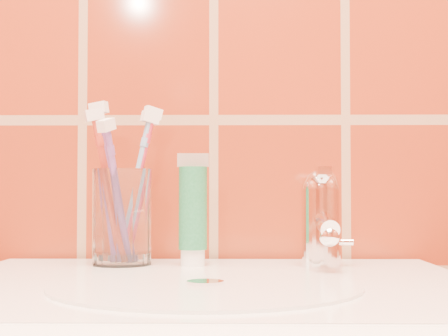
{
  "coord_description": "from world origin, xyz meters",
  "views": [
    {
      "loc": [
        0.03,
        0.25,
        0.94
      ],
      "look_at": [
        0.02,
        1.08,
        0.97
      ],
      "focal_mm": 55.0,
      "sensor_mm": 36.0,
      "label": 1
    }
  ],
  "objects": [
    {
      "name": "glass_tumbler",
      "position": [
        -0.11,
        1.11,
        0.91
      ],
      "size": [
        0.08,
        0.08,
        0.12
      ],
      "primitive_type": "cylinder",
      "rotation": [
        0.0,
        0.0,
        -0.02
      ],
      "color": "white",
      "rests_on": "pedestal_sink"
    },
    {
      "name": "toothbrush_4",
      "position": [
        -0.1,
        1.13,
        0.95
      ],
      "size": [
        0.11,
        0.1,
        0.21
      ],
      "primitive_type": null,
      "rotation": [
        0.23,
        0.0,
        2.1
      ],
      "color": "#719BCA",
      "rests_on": "glass_tumbler"
    },
    {
      "name": "toothbrush_2",
      "position": [
        -0.13,
        1.1,
        0.95
      ],
      "size": [
        0.07,
        0.06,
        0.21
      ],
      "primitive_type": null,
      "rotation": [
        0.14,
        0.0,
        -1.82
      ],
      "color": "#78499D",
      "rests_on": "glass_tumbler"
    },
    {
      "name": "faucet",
      "position": [
        0.14,
        1.09,
        0.91
      ],
      "size": [
        0.05,
        0.11,
        0.12
      ],
      "color": "white",
      "rests_on": "pedestal_sink"
    },
    {
      "name": "toothbrush_0",
      "position": [
        -0.1,
        1.13,
        0.95
      ],
      "size": [
        0.11,
        0.1,
        0.21
      ],
      "primitive_type": null,
      "rotation": [
        0.24,
        0.0,
        2.1
      ],
      "color": "#BD2842",
      "rests_on": "glass_tumbler"
    },
    {
      "name": "toothbrush_3",
      "position": [
        -0.13,
        1.09,
        0.95
      ],
      "size": [
        0.1,
        0.09,
        0.2
      ],
      "primitive_type": null,
      "rotation": [
        0.21,
        0.0,
        -1.15
      ],
      "color": "#AB3624",
      "rests_on": "glass_tumbler"
    },
    {
      "name": "toothpaste_tube",
      "position": [
        -0.02,
        1.1,
        0.92
      ],
      "size": [
        0.04,
        0.04,
        0.14
      ],
      "rotation": [
        0.0,
        0.0,
        0.09
      ],
      "color": "white",
      "rests_on": "pedestal_sink"
    },
    {
      "name": "toothbrush_1",
      "position": [
        -0.11,
        1.08,
        0.94
      ],
      "size": [
        0.09,
        0.12,
        0.2
      ],
      "primitive_type": null,
      "rotation": [
        0.28,
        0.0,
        -0.46
      ],
      "color": "#6D428F",
      "rests_on": "glass_tumbler"
    }
  ]
}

